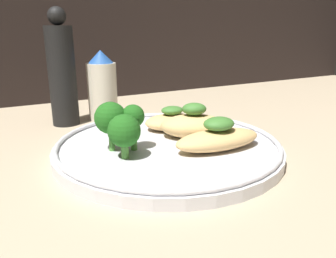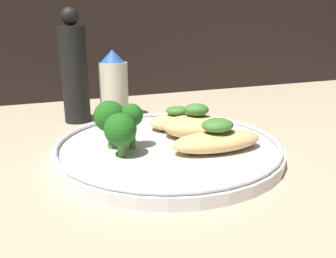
% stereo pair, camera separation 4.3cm
% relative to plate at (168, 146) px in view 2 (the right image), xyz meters
% --- Properties ---
extents(ground_plane, '(1.80, 1.80, 0.01)m').
position_rel_plate_xyz_m(ground_plane, '(0.00, 0.00, -0.01)').
color(ground_plane, tan).
extents(plate, '(0.30, 0.30, 0.02)m').
position_rel_plate_xyz_m(plate, '(0.00, 0.00, 0.00)').
color(plate, silver).
rests_on(plate, ground_plane).
extents(grilled_meat_front, '(0.12, 0.05, 0.04)m').
position_rel_plate_xyz_m(grilled_meat_front, '(0.04, -0.05, 0.02)').
color(grilled_meat_front, tan).
rests_on(grilled_meat_front, plate).
extents(grilled_meat_middle, '(0.11, 0.09, 0.05)m').
position_rel_plate_xyz_m(grilled_meat_middle, '(0.05, 0.01, 0.02)').
color(grilled_meat_middle, tan).
rests_on(grilled_meat_middle, plate).
extents(grilled_meat_back, '(0.09, 0.07, 0.04)m').
position_rel_plate_xyz_m(grilled_meat_back, '(0.04, 0.05, 0.02)').
color(grilled_meat_back, tan).
rests_on(grilled_meat_back, plate).
extents(broccoli_bunch, '(0.06, 0.07, 0.06)m').
position_rel_plate_xyz_m(broccoli_bunch, '(-0.07, -0.00, 0.04)').
color(broccoli_bunch, '#4C8E38').
rests_on(broccoli_bunch, plate).
extents(sauce_bottle, '(0.05, 0.05, 0.12)m').
position_rel_plate_xyz_m(sauce_bottle, '(-0.02, 0.21, 0.05)').
color(sauce_bottle, beige).
rests_on(sauce_bottle, ground_plane).
extents(pepper_grinder, '(0.05, 0.05, 0.19)m').
position_rel_plate_xyz_m(pepper_grinder, '(-0.09, 0.21, 0.08)').
color(pepper_grinder, black).
rests_on(pepper_grinder, ground_plane).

